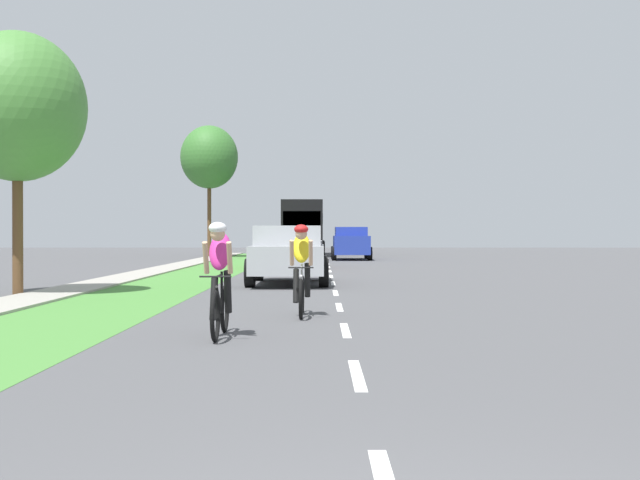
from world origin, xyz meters
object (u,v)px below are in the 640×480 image
object	(u,v)px
cyclist_trailing	(298,269)
street_tree_near	(13,107)
pickup_silver	(285,255)
street_tree_far	(205,157)
suv_blue	(347,242)
bus_black	(300,225)
sedan_red	(283,249)
cyclist_lead	(216,278)

from	to	relation	value
cyclist_trailing	street_tree_near	size ratio (longest dim) A/B	0.28
pickup_silver	street_tree_far	distance (m)	27.33
cyclist_trailing	suv_blue	bearing A→B (deg)	86.20
street_tree_near	street_tree_far	distance (m)	30.37
pickup_silver	bus_black	distance (m)	30.88
pickup_silver	sedan_red	distance (m)	10.77
sedan_red	bus_black	xyz separation A→B (m)	(0.29, 20.10, 1.21)
suv_blue	street_tree_far	bearing A→B (deg)	151.01
sedan_red	suv_blue	world-z (taller)	suv_blue
cyclist_trailing	street_tree_far	xyz separation A→B (m)	(-6.42, 35.10, 5.26)
cyclist_trailing	bus_black	world-z (taller)	bus_black
suv_blue	street_tree_near	distance (m)	27.29
pickup_silver	cyclist_lead	bearing A→B (deg)	-92.41
cyclist_trailing	suv_blue	distance (m)	30.49
cyclist_lead	street_tree_far	bearing A→B (deg)	98.06
pickup_silver	suv_blue	xyz separation A→B (m)	(2.58, 21.50, 0.12)
cyclist_trailing	sedan_red	size ratio (longest dim) A/B	0.40
street_tree_near	cyclist_lead	bearing A→B (deg)	-53.43
cyclist_trailing	sedan_red	xyz separation A→B (m)	(-1.06, 19.68, -0.04)
bus_black	street_tree_near	distance (m)	35.58
sedan_red	street_tree_far	bearing A→B (deg)	109.19
cyclist_trailing	suv_blue	xyz separation A→B (m)	(2.02, 30.42, 0.14)
sedan_red	bus_black	size ratio (longest dim) A/B	0.37
suv_blue	street_tree_far	world-z (taller)	street_tree_far
pickup_silver	street_tree_near	world-z (taller)	street_tree_near
cyclist_trailing	sedan_red	distance (m)	19.71
street_tree_far	sedan_red	bearing A→B (deg)	-70.81
cyclist_lead	bus_black	bearing A→B (deg)	89.61
pickup_silver	street_tree_near	distance (m)	8.18
suv_blue	bus_black	size ratio (longest dim) A/B	0.41
bus_black	street_tree_far	world-z (taller)	street_tree_far
pickup_silver	suv_blue	distance (m)	21.65
cyclist_lead	street_tree_near	xyz separation A→B (m)	(-5.62, 7.58, 3.54)
sedan_red	bus_black	world-z (taller)	bus_black
pickup_silver	sedan_red	xyz separation A→B (m)	(-0.49, 10.76, -0.06)
cyclist_trailing	street_tree_near	bearing A→B (deg)	144.45
bus_black	street_tree_near	size ratio (longest dim) A/B	1.90
street_tree_near	cyclist_trailing	bearing A→B (deg)	-35.55
street_tree_far	cyclist_trailing	bearing A→B (deg)	-79.63
sedan_red	street_tree_near	bearing A→B (deg)	-110.66
sedan_red	bus_black	distance (m)	20.14
cyclist_lead	suv_blue	distance (m)	33.37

